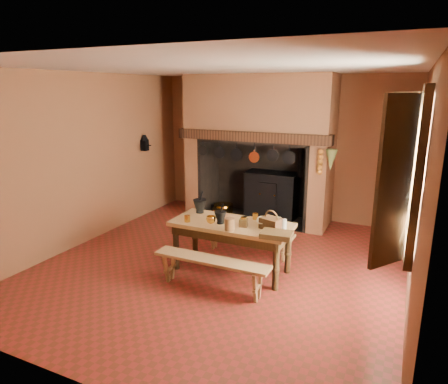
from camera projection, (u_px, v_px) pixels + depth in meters
name	position (u px, v px, depth m)	size (l,w,h in m)	color
floor	(222.00, 265.00, 5.92)	(5.50, 5.50, 0.00)	maroon
ceiling	(221.00, 68.00, 5.22)	(5.50, 5.50, 0.00)	silver
back_wall	(280.00, 147.00, 7.98)	(5.00, 0.02, 2.80)	brown
wall_left	(85.00, 159.00, 6.59)	(0.02, 5.50, 2.80)	brown
wall_right	(419.00, 191.00, 4.54)	(0.02, 5.50, 2.80)	brown
wall_front	(73.00, 236.00, 3.16)	(5.00, 0.02, 2.80)	brown
chimney_breast	(259.00, 128.00, 7.61)	(2.95, 0.96, 2.80)	brown
iron_range	(272.00, 195.00, 7.96)	(1.12, 0.55, 1.60)	black
hearth_pans	(222.00, 210.00, 8.27)	(0.51, 0.62, 0.20)	gold
hanging_pans	(247.00, 155.00, 7.31)	(1.92, 0.29, 0.27)	black
onion_string	(320.00, 162.00, 6.75)	(0.12, 0.10, 0.46)	#B56D21
herb_bunch	(331.00, 160.00, 6.66)	(0.20, 0.20, 0.35)	#555F2D
window	(407.00, 171.00, 4.18)	(0.39, 1.75, 1.76)	white
wall_coffee_mill	(145.00, 142.00, 7.89)	(0.23, 0.16, 0.31)	black
work_table	(232.00, 230.00, 5.58)	(1.68, 0.75, 0.73)	#A5864B
bench_front	(211.00, 267.00, 5.10)	(1.55, 0.27, 0.44)	#A5864B
bench_back	(248.00, 236.00, 6.22)	(1.45, 0.25, 0.41)	#A5864B
mortar_large	(200.00, 205.00, 5.96)	(0.20, 0.20, 0.35)	black
mortar_small	(220.00, 217.00, 5.49)	(0.17, 0.17, 0.29)	black
coffee_grinder	(244.00, 222.00, 5.38)	(0.15, 0.13, 0.17)	#332310
brass_mug_a	(187.00, 219.00, 5.57)	(0.08, 0.08, 0.09)	gold
brass_mug_b	(255.00, 216.00, 5.68)	(0.08, 0.08, 0.09)	gold
mixing_bowl	(270.00, 223.00, 5.41)	(0.35, 0.35, 0.09)	beige
stoneware_crock	(229.00, 224.00, 5.23)	(0.13, 0.13, 0.16)	brown
glass_jar	(284.00, 224.00, 5.25)	(0.08, 0.08, 0.14)	beige
wicker_basket	(271.00, 223.00, 5.28)	(0.32, 0.27, 0.26)	#4D3417
wooden_tray	(277.00, 234.00, 5.00)	(0.39, 0.28, 0.07)	#332310
brass_cup	(211.00, 220.00, 5.51)	(0.13, 0.13, 0.10)	gold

